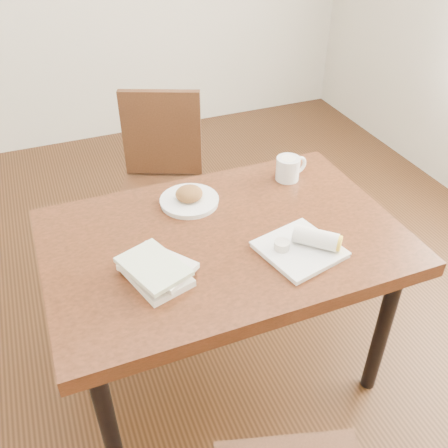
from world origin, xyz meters
name	(u,v)px	position (x,y,z in m)	size (l,w,h in m)	color
ground	(224,365)	(0.00, 0.00, -0.01)	(4.00, 5.00, 0.01)	#472814
table	(224,251)	(0.00, 0.00, 0.67)	(1.30, 0.86, 0.75)	#602B17
chair_far	(162,175)	(-0.01, 0.82, 0.55)	(0.55, 0.55, 0.95)	#482714
plate_scone	(189,198)	(-0.05, 0.24, 0.77)	(0.24, 0.24, 0.07)	white
coffee_mug	(289,168)	(0.40, 0.26, 0.80)	(0.15, 0.10, 0.10)	white
plate_burrito	(305,246)	(0.23, -0.19, 0.78)	(0.30, 0.30, 0.08)	white
book_stack	(156,270)	(-0.29, -0.12, 0.78)	(0.26, 0.29, 0.06)	white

